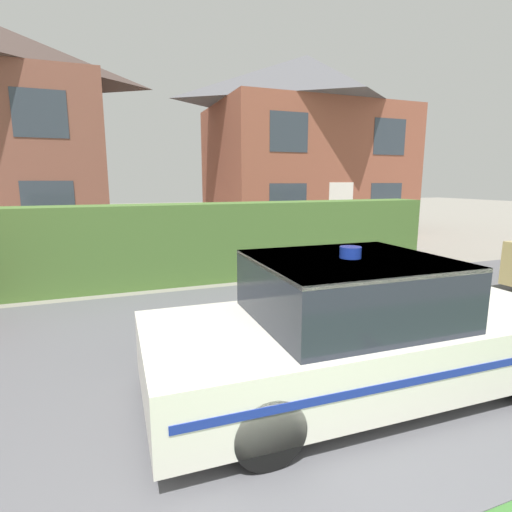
{
  "coord_description": "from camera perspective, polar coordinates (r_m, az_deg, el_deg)",
  "views": [
    {
      "loc": [
        -1.27,
        -0.53,
        2.16
      ],
      "look_at": [
        0.85,
        4.95,
        1.05
      ],
      "focal_mm": 28.0,
      "sensor_mm": 36.0,
      "label": 1
    }
  ],
  "objects": [
    {
      "name": "road_strip",
      "position": [
        5.26,
        -5.41,
        -13.54
      ],
      "size": [
        28.0,
        6.08,
        0.01
      ],
      "primitive_type": "cube",
      "color": "#5B5B60",
      "rests_on": "ground"
    },
    {
      "name": "garden_hedge",
      "position": [
        8.84,
        -4.6,
        2.1
      ],
      "size": [
        10.09,
        0.85,
        1.68
      ],
      "primitive_type": "cube",
      "color": "#4C7233",
      "rests_on": "ground"
    },
    {
      "name": "police_car",
      "position": [
        4.36,
        14.48,
        -9.97
      ],
      "size": [
        4.54,
        1.97,
        1.51
      ],
      "rotation": [
        0.0,
        0.0,
        -0.03
      ],
      "color": "black",
      "rests_on": "road_strip"
    },
    {
      "name": "house_right",
      "position": [
        17.28,
        7.03,
        15.47
      ],
      "size": [
        7.85,
        5.74,
        7.09
      ],
      "color": "#93513D",
      "rests_on": "ground"
    }
  ]
}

